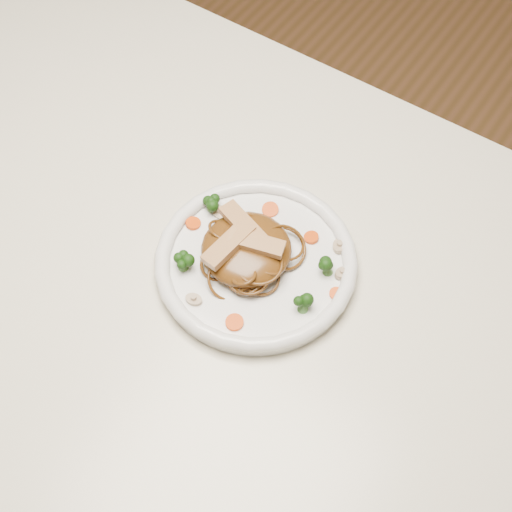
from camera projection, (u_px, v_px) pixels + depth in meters
The scene contains 20 objects.
ground at pixel (222, 444), 1.63m from camera, with size 4.00×4.00×0.00m, color brown.
table at pixel (205, 292), 1.09m from camera, with size 1.20×0.80×0.75m.
plate at pixel (256, 265), 0.99m from camera, with size 0.26×0.26×0.02m, color white.
noodle_mound at pixel (246, 249), 0.97m from camera, with size 0.12×0.12×0.04m, color #5B3511.
chicken_a at pixel (256, 243), 0.95m from camera, with size 0.07×0.02×0.01m, color tan.
chicken_b at pixel (243, 224), 0.96m from camera, with size 0.07×0.02×0.01m, color tan.
chicken_c at pixel (229, 244), 0.95m from camera, with size 0.08×0.02×0.01m, color tan.
broccoli_0 at pixel (329, 265), 0.96m from camera, with size 0.03×0.03×0.03m, color #1A420D, non-canonical shape.
broccoli_1 at pixel (212, 202), 1.01m from camera, with size 0.03×0.03×0.03m, color #1A420D, non-canonical shape.
broccoli_2 at pixel (182, 261), 0.96m from camera, with size 0.03×0.03×0.03m, color #1A420D, non-canonical shape.
broccoli_3 at pixel (303, 303), 0.93m from camera, with size 0.03×0.03×0.03m, color #1A420D, non-canonical shape.
carrot_0 at pixel (311, 238), 1.00m from camera, with size 0.02×0.02×0.01m, color #DE4708.
carrot_1 at pixel (193, 223), 1.01m from camera, with size 0.02×0.02×0.01m, color #DE4708.
carrot_2 at pixel (336, 294), 0.95m from camera, with size 0.02×0.02×0.01m, color #DE4708.
carrot_3 at pixel (270, 210), 1.02m from camera, with size 0.02×0.02×0.01m, color #DE4708.
carrot_4 at pixel (234, 322), 0.93m from camera, with size 0.02×0.02×0.01m, color #DE4708.
mushroom_0 at pixel (194, 300), 0.95m from camera, with size 0.02×0.02×0.01m, color beige.
mushroom_1 at pixel (342, 273), 0.97m from camera, with size 0.02×0.02×0.01m, color beige.
mushroom_2 at pixel (220, 212), 1.02m from camera, with size 0.02×0.02×0.01m, color beige.
mushroom_3 at pixel (340, 246), 0.99m from camera, with size 0.03×0.03×0.01m, color beige.
Camera 1 is at (0.37, -0.42, 1.59)m, focal length 53.23 mm.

